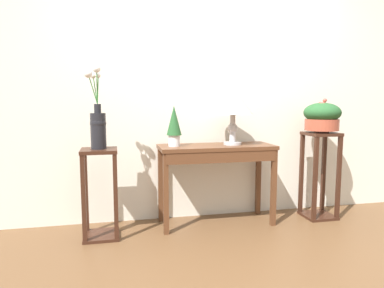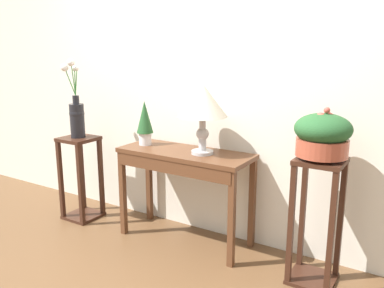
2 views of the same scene
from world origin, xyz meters
The scene contains 9 objects.
ground_plane centered at (0.00, 0.00, 0.00)m, with size 12.00×12.00×0.01m, color brown.
back_wall_with_art centered at (0.00, 1.34, 1.40)m, with size 9.00×0.10×2.80m.
console_table centered at (0.01, 1.01, 0.65)m, with size 1.09×0.43×0.77m.
table_lamp centered at (0.17, 1.03, 1.16)m, with size 0.38×0.38×0.54m.
potted_plant_on_console centered at (-0.39, 1.04, 0.97)m, with size 0.14×0.14×0.37m.
pedestal_stand_left centered at (-1.06, 0.91, 0.39)m, with size 0.30×0.30×0.78m.
flower_vase_tall_left centered at (-1.06, 0.91, 1.00)m, with size 0.16×0.15×0.70m.
pedestal_stand_right centered at (1.08, 0.98, 0.44)m, with size 0.30×0.30×0.87m.
planter_bowl_wide_right centered at (1.08, 0.98, 1.03)m, with size 0.36×0.36×0.34m.
Camera 1 is at (-0.93, -2.13, 1.17)m, focal length 32.85 mm.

